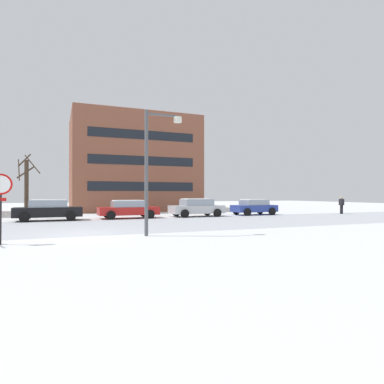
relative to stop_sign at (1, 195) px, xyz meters
The scene contains 11 objects.
ground_plane 4.09m from the stop_sign, 37.39° to the left, with size 120.00×120.00×0.00m, color white.
road_surface 6.84m from the stop_sign, 63.73° to the left, with size 80.00×9.37×0.00m.
stop_sign is the anchor object (origin of this frame).
street_lamp 6.00m from the stop_sign, ahead, with size 1.71×0.36×5.48m.
parked_car_black 11.21m from the stop_sign, 83.44° to the left, with size 4.37×2.06×1.45m.
parked_car_red 13.16m from the stop_sign, 58.82° to the left, with size 4.43×2.09×1.37m.
parked_car_silver 16.63m from the stop_sign, 42.12° to the left, with size 4.34×2.15×1.46m.
parked_car_blue 21.10m from the stop_sign, 32.25° to the left, with size 3.86×2.08×1.36m.
pedestrian_crossing 27.69m from the stop_sign, 19.86° to the left, with size 0.47×0.42×1.59m.
tree_far_right 14.26m from the stop_sign, 91.39° to the left, with size 1.71×1.73×4.94m.
building_far_right 26.25m from the stop_sign, 68.01° to the left, with size 13.33×10.74×10.41m.
Camera 1 is at (-0.98, -15.80, 1.82)m, focal length 30.91 mm.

